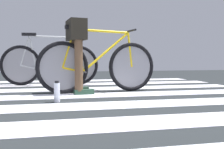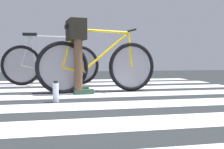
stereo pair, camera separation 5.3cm
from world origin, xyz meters
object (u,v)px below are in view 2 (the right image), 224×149
Objects in this scene: bicycle_1_of_2 at (98,65)px; bicycle_2_of_2 at (50,64)px; cyclist_1_of_2 at (76,46)px; water_bottle at (56,92)px.

bicycle_1_of_2 is 1.00× the size of bicycle_2_of_2.
cyclist_1_of_2 is 0.58× the size of bicycle_2_of_2.
bicycle_1_of_2 is 1.71× the size of cyclist_1_of_2.
water_bottle is at bearing -119.31° from cyclist_1_of_2.
bicycle_2_of_2 is (-0.70, 1.18, 0.00)m from bicycle_1_of_2.
bicycle_2_of_2 is at bearing 100.17° from cyclist_1_of_2.
bicycle_1_of_2 is 7.30× the size of water_bottle.
bicycle_1_of_2 is at bearing 51.51° from water_bottle.
cyclist_1_of_2 is at bearing -66.72° from bicycle_2_of_2.
water_bottle is at bearing -136.08° from bicycle_1_of_2.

